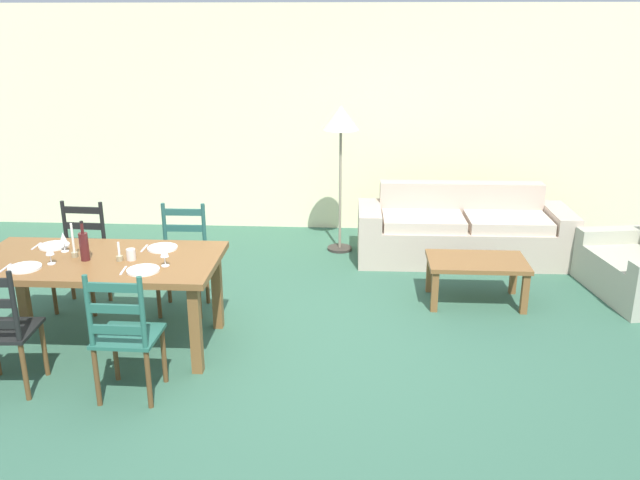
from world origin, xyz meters
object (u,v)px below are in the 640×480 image
(dining_chair_near_right, at_px, (125,336))
(dining_chair_far_left, at_px, (81,256))
(wine_glass_far_left, at_px, (63,238))
(couch, at_px, (462,233))
(dining_chair_near_left, at_px, (0,330))
(wine_glass_near_right, at_px, (164,252))
(coffee_cup_primary, at_px, (131,255))
(dining_table, at_px, (98,269))
(dining_chair_far_right, at_px, (183,259))
(standing_lamp, at_px, (341,127))
(wine_glass_near_left, at_px, (50,250))
(wine_bottle, at_px, (84,246))
(coffee_table, at_px, (477,266))

(dining_chair_near_right, bearing_deg, dining_chair_far_left, 121.44)
(wine_glass_far_left, relative_size, couch, 0.07)
(dining_chair_near_left, distance_m, wine_glass_near_right, 1.23)
(dining_chair_far_left, relative_size, coffee_cup_primary, 10.67)
(dining_table, relative_size, dining_chair_far_right, 1.98)
(standing_lamp, bearing_deg, wine_glass_far_left, -132.85)
(dining_table, bearing_deg, wine_glass_near_right, -12.74)
(wine_glass_near_left, bearing_deg, dining_chair_near_right, -39.07)
(dining_table, relative_size, dining_chair_near_right, 1.98)
(dining_chair_near_right, height_order, dining_chair_far_left, same)
(dining_table, bearing_deg, standing_lamp, 53.27)
(dining_chair_far_left, xyz_separation_m, wine_bottle, (0.40, -0.81, 0.39))
(dining_table, distance_m, dining_chair_far_right, 0.91)
(dining_chair_near_left, xyz_separation_m, standing_lamp, (2.26, 3.17, 0.93))
(wine_glass_near_right, xyz_separation_m, coffee_table, (2.55, 1.18, -0.51))
(wine_bottle, height_order, coffee_table, wine_bottle)
(couch, relative_size, standing_lamp, 1.40)
(dining_chair_far_right, bearing_deg, dining_chair_far_left, 179.30)
(dining_chair_far_right, relative_size, standing_lamp, 0.59)
(wine_glass_near_right, height_order, standing_lamp, standing_lamp)
(dining_chair_far_left, height_order, couch, dining_chair_far_left)
(dining_chair_near_right, relative_size, coffee_table, 1.07)
(coffee_table, relative_size, standing_lamp, 0.55)
(dining_chair_far_left, bearing_deg, dining_chair_near_right, -58.56)
(dining_chair_far_right, relative_size, wine_bottle, 3.04)
(wine_glass_near_left, bearing_deg, wine_bottle, 23.03)
(dining_chair_near_right, distance_m, wine_glass_near_left, 1.05)
(wine_glass_near_right, xyz_separation_m, coffee_cup_primary, (-0.30, 0.11, -0.07))
(wine_glass_near_right, distance_m, standing_lamp, 2.92)
(wine_glass_far_left, height_order, coffee_cup_primary, wine_glass_far_left)
(dining_chair_near_left, relative_size, coffee_table, 1.07)
(coffee_cup_primary, bearing_deg, coffee_table, 20.54)
(dining_chair_near_right, xyz_separation_m, coffee_table, (2.67, 1.80, -0.12))
(wine_bottle, distance_m, coffee_cup_primary, 0.36)
(wine_bottle, relative_size, wine_glass_far_left, 1.96)
(dining_table, height_order, dining_chair_far_left, dining_chair_far_left)
(wine_glass_near_left, distance_m, coffee_table, 3.66)
(dining_table, height_order, coffee_cup_primary, coffee_cup_primary)
(wine_glass_far_left, xyz_separation_m, standing_lamp, (2.14, 2.31, 0.55))
(dining_chair_far_right, distance_m, wine_bottle, 1.04)
(dining_chair_near_left, relative_size, couch, 0.42)
(coffee_cup_primary, bearing_deg, standing_lamp, 57.97)
(dining_chair_near_left, relative_size, coffee_cup_primary, 10.67)
(wine_bottle, distance_m, coffee_table, 3.42)
(dining_chair_near_right, distance_m, wine_glass_far_left, 1.25)
(dining_chair_near_left, bearing_deg, dining_chair_near_right, -1.93)
(dining_chair_far_right, bearing_deg, dining_chair_near_left, -121.14)
(dining_chair_near_left, height_order, dining_chair_far_right, same)
(coffee_table, bearing_deg, wine_glass_near_left, -160.87)
(dining_table, distance_m, standing_lamp, 3.15)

